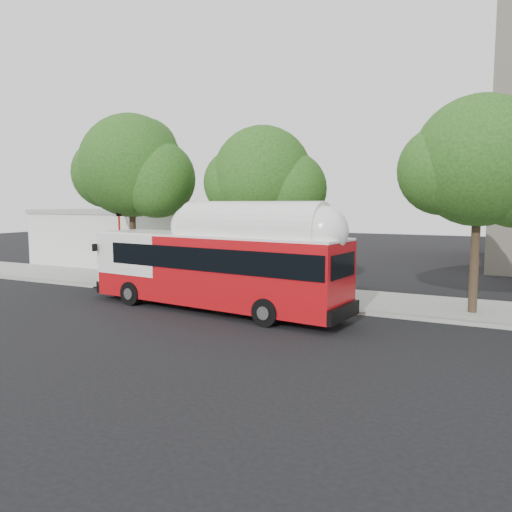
# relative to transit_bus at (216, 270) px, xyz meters

# --- Properties ---
(ground) EXTENTS (120.00, 120.00, 0.00)m
(ground) POSITION_rel_transit_bus_xyz_m (1.24, -1.77, -1.81)
(ground) COLOR black
(ground) RESTS_ON ground
(sidewalk) EXTENTS (60.00, 5.00, 0.15)m
(sidewalk) POSITION_rel_transit_bus_xyz_m (1.24, 4.73, -1.74)
(sidewalk) COLOR gray
(sidewalk) RESTS_ON ground
(curb_strip) EXTENTS (60.00, 0.30, 0.15)m
(curb_strip) POSITION_rel_transit_bus_xyz_m (1.24, 2.13, -1.74)
(curb_strip) COLOR gray
(curb_strip) RESTS_ON ground
(red_curb_segment) EXTENTS (10.00, 0.32, 0.16)m
(red_curb_segment) POSITION_rel_transit_bus_xyz_m (-1.76, 2.13, -1.73)
(red_curb_segment) COLOR maroon
(red_curb_segment) RESTS_ON ground
(street_tree_left) EXTENTS (6.67, 5.80, 9.74)m
(street_tree_left) POSITION_rel_transit_bus_xyz_m (-7.28, 3.79, 4.79)
(street_tree_left) COLOR #2D2116
(street_tree_left) RESTS_ON ground
(street_tree_mid) EXTENTS (5.75, 5.00, 8.62)m
(street_tree_mid) POSITION_rel_transit_bus_xyz_m (0.65, 4.29, 4.09)
(street_tree_mid) COLOR #2D2116
(street_tree_mid) RESTS_ON ground
(street_tree_right) EXTENTS (6.21, 5.40, 9.18)m
(street_tree_right) POSITION_rel_transit_bus_xyz_m (10.68, 4.09, 4.44)
(street_tree_right) COLOR #2D2116
(street_tree_right) RESTS_ON ground
(low_commercial_bldg) EXTENTS (16.20, 10.20, 4.25)m
(low_commercial_bldg) POSITION_rel_transit_bus_xyz_m (-12.76, 12.23, 0.34)
(low_commercial_bldg) COLOR silver
(low_commercial_bldg) RESTS_ON ground
(transit_bus) EXTENTS (13.31, 4.06, 3.88)m
(transit_bus) POSITION_rel_transit_bus_xyz_m (0.00, 0.00, 0.00)
(transit_bus) COLOR #AE0C11
(transit_bus) RESTS_ON ground
(signal_pole) EXTENTS (0.12, 0.40, 4.27)m
(signal_pole) POSITION_rel_transit_bus_xyz_m (-7.85, 2.71, 0.38)
(signal_pole) COLOR red
(signal_pole) RESTS_ON ground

